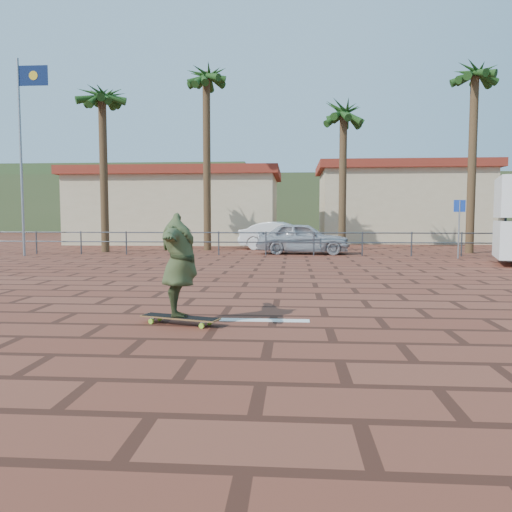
{
  "coord_description": "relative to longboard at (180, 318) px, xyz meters",
  "views": [
    {
      "loc": [
        1.14,
        -8.87,
        1.61
      ],
      "look_at": [
        0.37,
        1.46,
        0.8
      ],
      "focal_mm": 35.0,
      "sensor_mm": 36.0,
      "label": 1
    }
  ],
  "objects": [
    {
      "name": "paint_stripe",
      "position": [
        1.25,
        0.39,
        -0.1
      ],
      "size": [
        1.4,
        0.22,
        0.01
      ],
      "primitive_type": "cube",
      "color": "white",
      "rests_on": "ground"
    },
    {
      "name": "palm_center",
      "position": [
        4.05,
        17.09,
        6.26
      ],
      "size": [
        2.4,
        2.4,
        7.75
      ],
      "color": "brown",
      "rests_on": "ground"
    },
    {
      "name": "hill_front",
      "position": [
        0.55,
        51.59,
        2.9
      ],
      "size": [
        70.0,
        18.0,
        6.0
      ],
      "primitive_type": "cube",
      "color": "#384C28",
      "rests_on": "ground"
    },
    {
      "name": "palm_right",
      "position": [
        9.55,
        15.59,
        7.48
      ],
      "size": [
        2.4,
        2.4,
        9.05
      ],
      "color": "brown",
      "rests_on": "ground"
    },
    {
      "name": "palm_far_left",
      "position": [
        -6.95,
        15.09,
        6.73
      ],
      "size": [
        2.4,
        2.4,
        8.25
      ],
      "color": "brown",
      "rests_on": "ground"
    },
    {
      "name": "car_silver",
      "position": [
        2.12,
        14.59,
        0.59
      ],
      "size": [
        4.12,
        1.84,
        1.38
      ],
      "primitive_type": "imported",
      "rotation": [
        0.0,
        0.0,
        1.52
      ],
      "color": "#ADAFB4",
      "rests_on": "ground"
    },
    {
      "name": "palm_left",
      "position": [
        -2.45,
        16.59,
        7.85
      ],
      "size": [
        2.4,
        2.4,
        9.45
      ],
      "color": "brown",
      "rests_on": "ground"
    },
    {
      "name": "longboard",
      "position": [
        0.0,
        0.0,
        0.0
      ],
      "size": [
        1.26,
        0.62,
        0.12
      ],
      "rotation": [
        0.0,
        0.0,
        -0.3
      ],
      "color": "olive",
      "rests_on": "ground"
    },
    {
      "name": "flagpole",
      "position": [
        -9.32,
        12.59,
        4.54
      ],
      "size": [
        1.3,
        0.1,
        8.0
      ],
      "color": "gray",
      "rests_on": "ground"
    },
    {
      "name": "street_sign",
      "position": [
        8.11,
        12.59,
        1.48
      ],
      "size": [
        0.46,
        0.11,
        2.27
      ],
      "rotation": [
        0.0,
        0.0,
        0.16
      ],
      "color": "gray",
      "rests_on": "ground"
    },
    {
      "name": "ground",
      "position": [
        0.55,
        1.59,
        -0.1
      ],
      "size": [
        120.0,
        120.0,
        0.0
      ],
      "primitive_type": "plane",
      "color": "brown",
      "rests_on": "ground"
    },
    {
      "name": "car_white",
      "position": [
        1.14,
        17.32,
        0.58
      ],
      "size": [
        4.35,
        2.3,
        1.36
      ],
      "primitive_type": "imported",
      "rotation": [
        0.0,
        0.0,
        1.35
      ],
      "color": "silver",
      "rests_on": "ground"
    },
    {
      "name": "hill_back",
      "position": [
        -21.45,
        57.59,
        3.9
      ],
      "size": [
        35.0,
        14.0,
        8.0
      ],
      "primitive_type": "cube",
      "color": "#384C28",
      "rests_on": "ground"
    },
    {
      "name": "building_east",
      "position": [
        8.55,
        25.59,
        2.44
      ],
      "size": [
        10.6,
        6.6,
        5.0
      ],
      "color": "beige",
      "rests_on": "ground"
    },
    {
      "name": "skateboarder",
      "position": [
        0.0,
        0.0,
        0.8
      ],
      "size": [
        0.8,
        1.97,
        1.55
      ],
      "primitive_type": "imported",
      "rotation": [
        0.0,
        0.0,
        1.72
      ],
      "color": "#3A4626",
      "rests_on": "longboard"
    },
    {
      "name": "building_west",
      "position": [
        -5.45,
        23.59,
        2.18
      ],
      "size": [
        12.6,
        7.6,
        4.5
      ],
      "color": "beige",
      "rests_on": "ground"
    },
    {
      "name": "guardrail",
      "position": [
        0.55,
        13.59,
        0.58
      ],
      "size": [
        24.06,
        0.06,
        1.0
      ],
      "color": "#47494F",
      "rests_on": "ground"
    }
  ]
}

